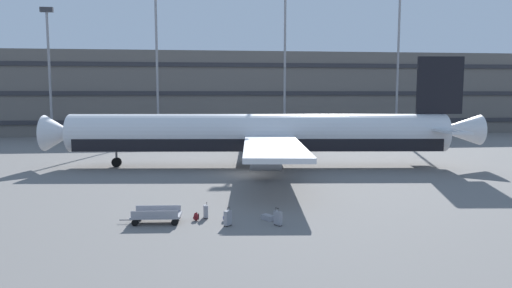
# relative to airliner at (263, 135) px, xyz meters

# --- Properties ---
(ground_plane) EXTENTS (600.00, 600.00, 0.00)m
(ground_plane) POSITION_rel_airliner_xyz_m (-1.70, -3.85, -3.07)
(ground_plane) COLOR slate
(terminal_structure) EXTENTS (159.46, 16.78, 14.00)m
(terminal_structure) POSITION_rel_airliner_xyz_m (-1.70, 42.11, 3.93)
(terminal_structure) COLOR #605B56
(terminal_structure) RESTS_ON ground_plane
(airliner) EXTENTS (41.41, 33.66, 10.41)m
(airliner) POSITION_rel_airliner_xyz_m (0.00, 0.00, 0.00)
(airliner) COLOR silver
(airliner) RESTS_ON ground_plane
(light_mast_left) EXTENTS (1.80, 0.50, 19.32)m
(light_mast_left) POSITION_rel_airliner_xyz_m (-27.90, 27.70, 8.25)
(light_mast_left) COLOR gray
(light_mast_left) RESTS_ON ground_plane
(light_mast_center_left) EXTENTS (1.80, 0.50, 26.16)m
(light_mast_center_left) POSITION_rel_airliner_xyz_m (-12.45, 27.70, 11.76)
(light_mast_center_left) COLOR gray
(light_mast_center_left) RESTS_ON ground_plane
(light_mast_center_right) EXTENTS (1.80, 0.50, 25.18)m
(light_mast_center_right) POSITION_rel_airliner_xyz_m (6.90, 27.70, 11.26)
(light_mast_center_right) COLOR gray
(light_mast_center_right) RESTS_ON ground_plane
(light_mast_right) EXTENTS (1.80, 0.50, 26.25)m
(light_mast_right) POSITION_rel_airliner_xyz_m (25.00, 27.70, 11.81)
(light_mast_right) COLOR gray
(light_mast_right) RESTS_ON ground_plane
(suitcase_black) EXTENTS (0.44, 0.45, 1.03)m
(suitcase_black) POSITION_rel_airliner_xyz_m (-4.29, -19.58, -2.63)
(suitcase_black) COLOR gray
(suitcase_black) RESTS_ON ground_plane
(suitcase_laid_flat) EXTENTS (0.44, 0.51, 0.96)m
(suitcase_laid_flat) POSITION_rel_airliner_xyz_m (-1.63, -19.77, -2.66)
(suitcase_laid_flat) COLOR gray
(suitcase_laid_flat) RESTS_ON ground_plane
(suitcase_large) EXTENTS (0.27, 0.42, 0.91)m
(suitcase_large) POSITION_rel_airliner_xyz_m (-5.44, -17.87, -2.67)
(suitcase_large) COLOR gray
(suitcase_large) RESTS_ON ground_plane
(suitcase_orange) EXTENTS (0.76, 0.85, 0.28)m
(suitcase_orange) POSITION_rel_airliner_xyz_m (-2.02, -18.63, -2.93)
(suitcase_orange) COLOR gray
(suitcase_orange) RESTS_ON ground_plane
(backpack_teal) EXTENTS (0.28, 0.32, 0.53)m
(backpack_teal) POSITION_rel_airliner_xyz_m (-4.36, -18.55, -2.83)
(backpack_teal) COLOR navy
(backpack_teal) RESTS_ON ground_plane
(backpack_scuffed) EXTENTS (0.40, 0.42, 0.50)m
(backpack_scuffed) POSITION_rel_airliner_xyz_m (-5.97, -18.35, -2.85)
(backpack_scuffed) COLOR maroon
(backpack_scuffed) RESTS_ON ground_plane
(baggage_cart) EXTENTS (3.34, 1.48, 0.82)m
(baggage_cart) POSITION_rel_airliner_xyz_m (-8.08, -18.57, -2.64)
(baggage_cart) COLOR gray
(baggage_cart) RESTS_ON ground_plane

